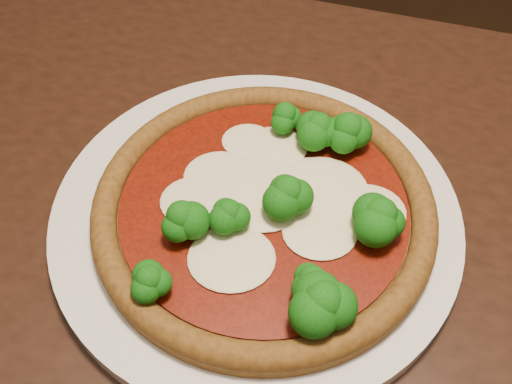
{
  "coord_description": "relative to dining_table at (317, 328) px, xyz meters",
  "views": [
    {
      "loc": [
        -0.05,
        -0.05,
        1.16
      ],
      "look_at": [
        -0.06,
        0.24,
        0.79
      ],
      "focal_mm": 40.0,
      "sensor_mm": 36.0,
      "label": 1
    }
  ],
  "objects": [
    {
      "name": "dining_table",
      "position": [
        0.0,
        0.0,
        0.0
      ],
      "size": [
        1.31,
        1.04,
        0.75
      ],
      "rotation": [
        0.0,
        0.0,
        -0.28
      ],
      "color": "black",
      "rests_on": "floor"
    },
    {
      "name": "plate",
      "position": [
        -0.06,
        0.05,
        0.11
      ],
      "size": [
        0.35,
        0.35,
        0.02
      ],
      "primitive_type": "cylinder",
      "color": "silver",
      "rests_on": "dining_table"
    },
    {
      "name": "pizza",
      "position": [
        -0.05,
        0.04,
        0.14
      ],
      "size": [
        0.28,
        0.28,
        0.06
      ],
      "rotation": [
        0.0,
        0.0,
        -0.0
      ],
      "color": "brown",
      "rests_on": "plate"
    }
  ]
}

